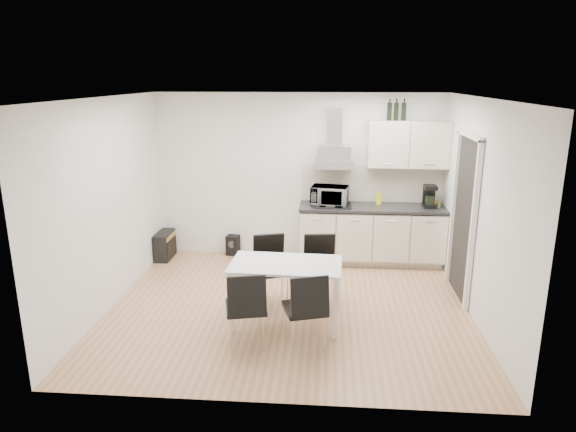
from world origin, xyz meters
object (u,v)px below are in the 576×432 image
(chair_far_left, at_px, (271,271))
(guitar_amp, at_px, (165,245))
(kitchenette, at_px, (374,211))
(chair_far_right, at_px, (321,271))
(dining_table, at_px, (286,271))
(chair_near_right, at_px, (305,309))
(floor_speaker, at_px, (233,245))
(chair_near_left, at_px, (246,308))

(chair_far_left, bearing_deg, guitar_amp, -56.30)
(kitchenette, relative_size, chair_far_left, 2.86)
(chair_far_right, bearing_deg, chair_far_left, -2.27)
(dining_table, xyz_separation_m, chair_far_left, (-0.23, 0.52, -0.22))
(chair_near_right, bearing_deg, floor_speaker, 97.02)
(kitchenette, height_order, floor_speaker, kitchenette)
(dining_table, distance_m, guitar_amp, 3.00)
(chair_far_left, relative_size, floor_speaker, 2.70)
(chair_near_right, distance_m, floor_speaker, 3.18)
(chair_far_left, distance_m, guitar_amp, 2.46)
(chair_near_left, relative_size, guitar_amp, 1.70)
(floor_speaker, bearing_deg, chair_far_left, -54.16)
(chair_far_right, xyz_separation_m, floor_speaker, (-1.46, 1.76, -0.28))
(chair_far_left, distance_m, chair_near_left, 1.10)
(chair_near_left, bearing_deg, floor_speaker, 90.03)
(guitar_amp, bearing_deg, chair_far_right, -30.61)
(kitchenette, bearing_deg, dining_table, -118.67)
(chair_far_right, relative_size, guitar_amp, 1.70)
(chair_near_right, xyz_separation_m, floor_speaker, (-1.31, 2.88, -0.28))
(chair_near_left, distance_m, floor_speaker, 2.99)
(chair_far_right, bearing_deg, chair_near_right, 75.53)
(dining_table, bearing_deg, kitchenette, 63.76)
(chair_near_left, distance_m, chair_near_right, 0.63)
(dining_table, bearing_deg, chair_near_left, -121.28)
(floor_speaker, bearing_deg, guitar_amp, -155.66)
(guitar_amp, bearing_deg, chair_near_right, -47.69)
(kitchenette, xyz_separation_m, chair_near_right, (-0.94, -2.72, -0.39))
(chair_far_right, relative_size, chair_near_left, 1.00)
(chair_near_right, bearing_deg, chair_far_right, 65.01)
(kitchenette, distance_m, guitar_amp, 3.36)
(kitchenette, height_order, chair_near_right, kitchenette)
(dining_table, height_order, chair_far_right, chair_far_right)
(chair_far_right, distance_m, chair_near_left, 1.38)
(kitchenette, bearing_deg, floor_speaker, 175.79)
(dining_table, height_order, chair_far_left, chair_far_left)
(chair_near_right, relative_size, floor_speaker, 2.70)
(floor_speaker, bearing_deg, dining_table, -54.42)
(chair_far_left, height_order, chair_near_left, same)
(chair_near_left, bearing_deg, chair_far_right, 42.63)
(chair_near_right, distance_m, guitar_amp, 3.55)
(chair_far_right, xyz_separation_m, chair_near_right, (-0.15, -1.12, 0.00))
(chair_far_left, distance_m, chair_far_right, 0.62)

